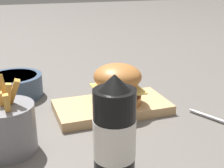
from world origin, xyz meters
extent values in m
plane|color=#5B5651|center=(0.00, 0.00, 0.00)|extent=(6.00, 6.00, 0.00)
cube|color=tan|center=(-0.03, -0.01, 0.01)|extent=(0.28, 0.15, 0.02)
cylinder|color=#AD6B33|center=(-0.05, -0.01, 0.03)|extent=(0.12, 0.12, 0.02)
cylinder|color=#422819|center=(-0.05, -0.01, 0.05)|extent=(0.11, 0.11, 0.02)
cube|color=#EAC656|center=(-0.05, -0.01, 0.06)|extent=(0.11, 0.11, 0.00)
ellipsoid|color=#AD6B33|center=(-0.05, -0.01, 0.09)|extent=(0.12, 0.12, 0.06)
cylinder|color=black|center=(0.05, 0.25, 0.08)|extent=(0.07, 0.07, 0.16)
cylinder|color=white|center=(0.05, 0.25, 0.08)|extent=(0.07, 0.07, 0.07)
cone|color=black|center=(0.05, 0.25, 0.17)|extent=(0.05, 0.05, 0.03)
cylinder|color=slate|center=(0.22, 0.09, 0.05)|extent=(0.11, 0.11, 0.10)
cube|color=gold|center=(0.22, 0.09, 0.09)|extent=(0.02, 0.03, 0.07)
cube|color=gold|center=(0.21, 0.09, 0.11)|extent=(0.02, 0.03, 0.10)
cube|color=gold|center=(0.21, 0.12, 0.09)|extent=(0.01, 0.02, 0.07)
cube|color=gold|center=(0.20, 0.09, 0.10)|extent=(0.04, 0.04, 0.09)
cube|color=gold|center=(0.21, 0.10, 0.10)|extent=(0.02, 0.02, 0.09)
cylinder|color=#384C66|center=(0.19, -0.20, 0.03)|extent=(0.15, 0.15, 0.06)
cylinder|color=beige|center=(0.19, -0.20, 0.06)|extent=(0.13, 0.13, 0.01)
cylinder|color=#B2B2B7|center=(-0.24, 0.12, 0.01)|extent=(0.06, 0.12, 0.01)
cylinder|color=#B21E14|center=(-0.09, -0.21, 0.00)|extent=(0.06, 0.06, 0.00)
camera|label=1|loc=(0.21, 0.66, 0.33)|focal=50.00mm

